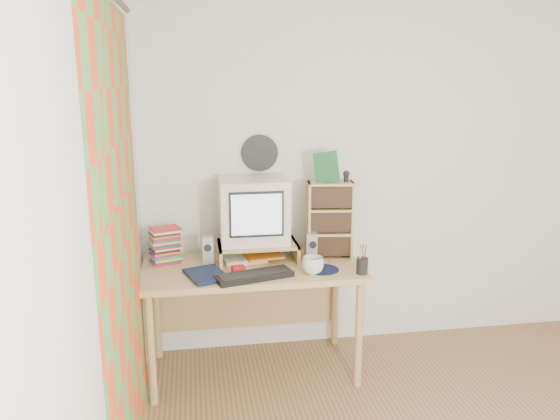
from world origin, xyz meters
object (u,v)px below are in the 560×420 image
object	(u,v)px
mug	(313,265)
keyboard	(254,276)
diary	(189,276)
dvd_stack	(165,244)
cd_rack	(330,219)
crt_monitor	(254,210)
desk	(251,281)

from	to	relation	value
mug	keyboard	bearing A→B (deg)	-176.00
mug	diary	distance (m)	0.75
keyboard	dvd_stack	world-z (taller)	dvd_stack
dvd_stack	cd_rack	bearing A→B (deg)	-19.72
crt_monitor	cd_rack	world-z (taller)	crt_monitor
crt_monitor	cd_rack	size ratio (longest dim) A/B	0.87
keyboard	cd_rack	world-z (taller)	cd_rack
crt_monitor	mug	world-z (taller)	crt_monitor
mug	diary	xyz separation A→B (m)	(-0.75, 0.01, -0.03)
cd_rack	diary	world-z (taller)	cd_rack
dvd_stack	diary	distance (m)	0.38
dvd_stack	cd_rack	world-z (taller)	cd_rack
desk	keyboard	size ratio (longest dim) A/B	2.99
desk	mug	xyz separation A→B (m)	(0.35, -0.27, 0.19)
desk	dvd_stack	distance (m)	0.61
desk	keyboard	world-z (taller)	keyboard
diary	desk	bearing A→B (deg)	14.45
diary	crt_monitor	bearing A→B (deg)	20.24
keyboard	desk	bearing A→B (deg)	72.32
mug	diary	bearing A→B (deg)	178.96
desk	mug	distance (m)	0.49
cd_rack	diary	bearing A→B (deg)	-154.18
cd_rack	keyboard	bearing A→B (deg)	-140.16
desk	crt_monitor	bearing A→B (deg)	70.51
desk	diary	distance (m)	0.50
desk	mug	world-z (taller)	mug
crt_monitor	mug	xyz separation A→B (m)	(0.32, -0.36, -0.28)
crt_monitor	dvd_stack	distance (m)	0.62
mug	desk	bearing A→B (deg)	142.25
mug	diary	world-z (taller)	mug
dvd_stack	mug	distance (m)	0.97
desk	crt_monitor	world-z (taller)	crt_monitor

